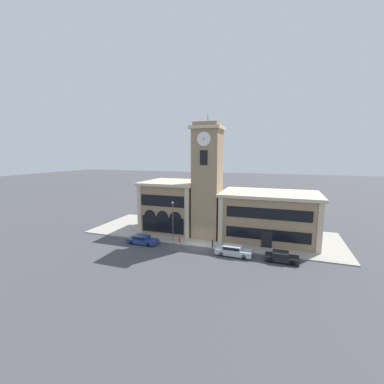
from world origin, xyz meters
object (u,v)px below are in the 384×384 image
Objects in this scene: parked_car_mid at (233,250)px; fire_hydrant at (179,240)px; bollard at (213,243)px; street_lamp at (173,216)px; parked_car_near at (142,239)px; parked_car_far at (281,257)px.

parked_car_mid is 8.89m from fire_hydrant.
parked_car_mid is 3.82m from bollard.
bollard is at bearing -2.69° from street_lamp.
bollard is (-3.35, 1.83, -0.07)m from parked_car_mid.
parked_car_mid reaches higher than parked_car_near.
parked_car_near is at bearing -178.47° from parked_car_mid.
parked_car_near is 5.88m from street_lamp.
parked_car_near is at bearing -170.14° from bollard.
parked_car_mid is at bearing -12.36° from street_lamp.
street_lamp is 5.91× the size of bollard.
parked_car_far is at bearing 1.53° from parked_car_mid.
bollard is 1.22× the size of fire_hydrant.
street_lamp is (-15.83, 2.13, 3.54)m from parked_car_far.
parked_car_mid reaches higher than bollard.
parked_car_mid is 5.61× the size of fire_hydrant.
parked_car_mid is (13.90, -0.00, 0.06)m from parked_car_near.
street_lamp is at bearing 177.33° from fire_hydrant.
bollard is 5.29m from fire_hydrant.
parked_car_near is 0.97× the size of parked_car_mid.
parked_car_mid is 4.60× the size of bollard.
parked_car_mid reaches higher than parked_car_far.
bollard is at bearing 152.87° from parked_car_mid.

